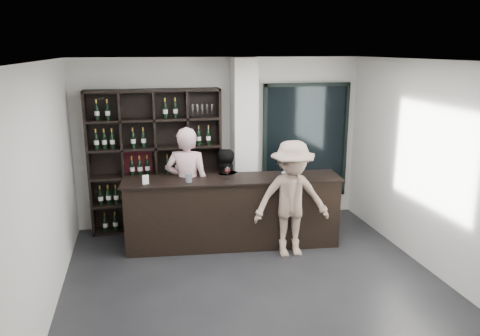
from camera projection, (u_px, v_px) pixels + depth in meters
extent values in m
cube|color=black|center=(260.00, 294.00, 5.97)|extent=(5.00, 5.50, 0.01)
cube|color=silver|center=(244.00, 144.00, 8.02)|extent=(0.40, 0.40, 2.90)
cube|color=black|center=(306.00, 141.00, 8.49)|extent=(1.60, 0.08, 2.10)
cube|color=black|center=(306.00, 141.00, 8.49)|extent=(1.48, 0.02, 1.98)
cube|color=black|center=(233.00, 213.00, 7.32)|extent=(3.28, 0.61, 1.08)
cube|color=black|center=(233.00, 179.00, 7.19)|extent=(3.36, 0.69, 0.03)
imported|color=#CE9EA5|center=(188.00, 186.00, 7.34)|extent=(0.79, 0.65, 1.88)
imported|color=black|center=(224.00, 193.00, 7.64)|extent=(0.74, 0.58, 1.48)
imported|color=gray|center=(292.00, 199.00, 6.90)|extent=(1.16, 0.70, 1.76)
cylinder|color=#9DB2BB|center=(189.00, 178.00, 6.95)|extent=(0.13, 0.13, 0.13)
cube|color=white|center=(287.00, 173.00, 7.45)|extent=(0.16, 0.16, 0.02)
cube|color=white|center=(145.00, 180.00, 6.86)|extent=(0.10, 0.06, 0.13)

